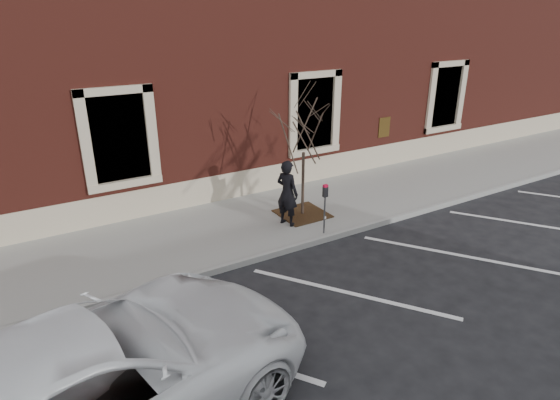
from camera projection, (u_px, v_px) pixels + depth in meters
ground at (293, 250)px, 11.37m from camera, size 120.00×120.00×0.00m
sidewalk_near at (258, 221)px, 12.73m from camera, size 40.00×3.50×0.15m
curb_near at (294, 248)px, 11.30m from camera, size 40.00×0.12×0.15m
parking_stripes at (350, 293)px, 9.62m from camera, size 28.00×4.40×0.01m
building_civic at (173, 55)px, 16.02m from camera, size 40.00×8.62×8.00m
man at (287, 193)px, 12.07m from camera, size 0.63×0.75×1.75m
parking_meter at (325, 200)px, 11.55m from camera, size 0.12×0.09×1.31m
tree_grate at (302, 214)px, 12.98m from camera, size 1.26×1.26×0.03m
sapling at (304, 134)px, 12.13m from camera, size 1.94×1.94×3.24m
white_truck at (91, 383)px, 6.12m from camera, size 6.81×4.19×1.76m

